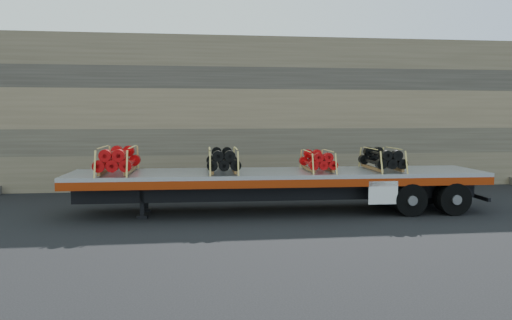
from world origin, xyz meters
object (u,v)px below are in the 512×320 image
(bundle_front, at_px, (118,160))
(bundle_midfront, at_px, (223,160))
(trailer, at_px, (278,191))
(bundle_rear, at_px, (382,159))
(bundle_midrear, at_px, (318,161))

(bundle_front, height_order, bundle_midfront, bundle_front)
(trailer, distance_m, bundle_rear, 3.91)
(bundle_midfront, distance_m, bundle_rear, 5.69)
(trailer, relative_size, bundle_midfront, 6.49)
(trailer, distance_m, bundle_midrear, 1.76)
(trailer, relative_size, bundle_front, 5.99)
(bundle_front, xyz_separation_m, bundle_midfront, (3.55, -0.10, -0.03))
(bundle_front, relative_size, bundle_midrear, 1.25)
(trailer, height_order, bundle_midfront, bundle_midfront)
(trailer, relative_size, bundle_midrear, 7.46)
(bundle_front, bearing_deg, bundle_midfront, -0.00)
(bundle_front, distance_m, bundle_rear, 9.24)
(bundle_front, xyz_separation_m, bundle_midrear, (6.89, -0.19, -0.08))
(bundle_midfront, xyz_separation_m, bundle_midrear, (3.34, -0.09, -0.05))
(bundle_midfront, bearing_deg, bundle_midrear, -0.00)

